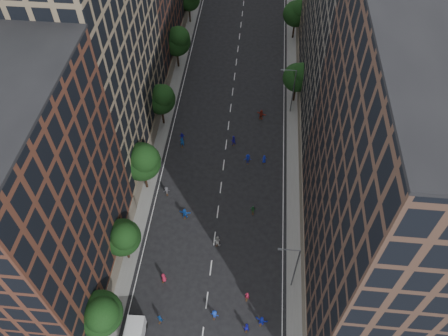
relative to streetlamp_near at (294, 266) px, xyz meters
name	(u,v)px	position (x,y,z in m)	size (l,w,h in m)	color
ground	(228,128)	(-10.37, 28.00, -5.17)	(240.00, 240.00, 0.00)	black
sidewalk_left	(167,94)	(-22.37, 35.50, -5.09)	(4.00, 105.00, 0.15)	slate
sidewalk_right	(298,103)	(1.63, 35.50, -5.09)	(4.00, 105.00, 0.15)	slate
bldg_left_a	(26,208)	(-29.37, -1.00, 9.83)	(14.00, 22.00, 30.00)	#532D1F
bldg_left_b	(88,56)	(-29.37, 23.00, 11.83)	(14.00, 26.00, 34.00)	#816E54
bldg_right_a	(396,187)	(8.63, 3.00, 12.83)	(14.00, 30.00, 36.00)	#4C3429
bldg_right_b	(361,36)	(8.63, 32.00, 11.33)	(14.00, 28.00, 33.00)	#615B50
tree_left_0	(100,314)	(-21.38, -8.15, 0.79)	(5.20, 5.20, 8.83)	black
tree_left_1	(123,237)	(-21.39, 1.86, 0.38)	(4.80, 4.80, 8.21)	black
tree_left_2	(142,161)	(-21.36, 13.83, 1.19)	(5.60, 5.60, 9.45)	black
tree_left_3	(161,98)	(-21.38, 27.85, 0.65)	(5.00, 5.00, 8.58)	black
tree_left_4	(177,40)	(-21.37, 43.84, 0.93)	(5.40, 5.40, 9.08)	black
tree_right_a	(298,76)	(1.02, 35.85, 0.46)	(5.00, 5.00, 8.39)	black
tree_right_b	(297,13)	(1.02, 55.85, 0.79)	(5.20, 5.20, 8.83)	black
streetlamp_near	(294,266)	(0.00, 0.00, 0.00)	(2.64, 0.22, 9.06)	#595B60
streetlamp_far	(292,89)	(0.00, 33.00, 0.00)	(2.64, 0.22, 9.06)	#595B60
skater_2	(246,327)	(-5.24, -6.23, -4.36)	(0.79, 0.62, 1.62)	#1415A5
skater_3	(214,314)	(-9.17, -5.06, -4.37)	(1.03, 0.59, 1.60)	#173BBB
skater_4	(160,319)	(-15.66, -6.18, -4.41)	(0.89, 0.37, 1.52)	#13489B
skater_5	(261,321)	(-3.45, -5.33, -4.32)	(1.57, 0.50, 1.70)	#1525B1
skater_6	(164,278)	(-16.22, -0.86, -4.35)	(0.80, 0.52, 1.63)	#AC1C39
skater_7	(247,296)	(-5.36, -2.32, -4.38)	(0.58, 0.38, 1.58)	#A51B37
skater_8	(217,241)	(-9.87, 5.11, -4.23)	(0.91, 0.71, 1.87)	silver
skater_9	(167,191)	(-18.34, 13.04, -4.42)	(0.97, 0.56, 1.51)	#48484E
skater_10	(253,210)	(-5.27, 10.81, -4.40)	(0.90, 0.38, 1.54)	#1D612B
skater_11	(185,213)	(-14.98, 9.14, -4.25)	(1.71, 0.54, 1.84)	#154AB1
skater_12	(264,159)	(-4.00, 20.66, -4.40)	(0.75, 0.49, 1.53)	#1322A2
skater_13	(182,142)	(-17.51, 22.97, -4.20)	(0.71, 0.46, 1.94)	#13449B
skater_14	(233,140)	(-9.22, 24.20, -4.28)	(0.87, 0.67, 1.78)	#1A13A1
skater_15	(248,159)	(-6.60, 20.33, -4.26)	(1.17, 0.67, 1.81)	#122198
skater_16	(182,137)	(-17.75, 24.39, -4.40)	(0.90, 0.37, 1.53)	#1B15B2
skater_17	(261,115)	(-4.88, 30.75, -4.24)	(1.73, 0.55, 1.86)	maroon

